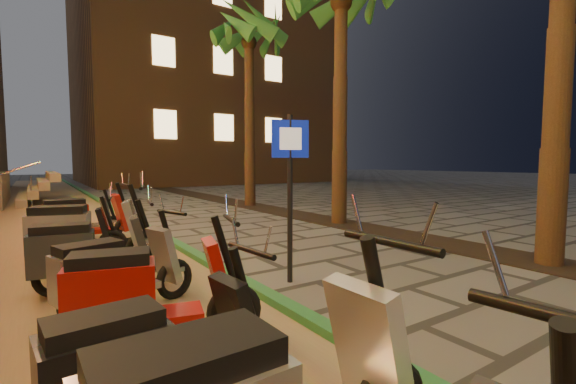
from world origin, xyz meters
TOP-DOWN VIEW (x-y plane):
  - parking_strip at (-2.60, 10.00)m, footprint 3.40×60.00m
  - green_curb at (-0.90, 10.00)m, footprint 0.18×60.00m
  - planting_strip at (3.60, 5.00)m, footprint 1.20×40.00m
  - apartment_block at (9.00, 32.00)m, footprint 18.00×16.06m
  - palm_c at (3.60, 7.00)m, footprint 2.97×3.02m
  - palm_d at (3.60, 12.00)m, footprint 2.97×3.02m
  - pedestrian_sign at (-0.30, 3.54)m, footprint 0.47×0.21m
  - scooter_5 at (-2.64, 1.53)m, footprint 1.52×0.56m
  - scooter_6 at (-2.41, 2.64)m, footprint 1.63×0.79m
  - scooter_7 at (-2.50, 3.55)m, footprint 1.52×0.81m
  - scooter_8 at (-2.65, 4.53)m, footprint 1.64×0.69m
  - scooter_9 at (-2.59, 5.61)m, footprint 1.83×0.94m
  - scooter_10 at (-2.73, 6.56)m, footprint 1.49×0.67m
  - scooter_11 at (-2.42, 7.40)m, footprint 1.74×0.61m
  - scooter_12 at (-2.40, 8.53)m, footprint 1.48×0.71m

SIDE VIEW (x-z plane):
  - parking_strip at x=-2.60m, z-range 0.00..0.01m
  - planting_strip at x=3.60m, z-range 0.00..0.02m
  - green_curb at x=-0.90m, z-range 0.00..0.10m
  - scooter_12 at x=-2.40m, z-range -0.07..0.97m
  - scooter_10 at x=-2.73m, z-range -0.07..0.98m
  - scooter_5 at x=-2.64m, z-range -0.07..1.00m
  - scooter_7 at x=-2.50m, z-range -0.07..1.01m
  - scooter_6 at x=-2.41m, z-range -0.08..1.08m
  - scooter_8 at x=-2.65m, z-range -0.08..1.08m
  - scooter_11 at x=-2.42m, z-range -0.08..1.15m
  - scooter_9 at x=-2.59m, z-range -0.08..1.21m
  - pedestrian_sign at x=-0.30m, z-range 0.33..2.57m
  - palm_c at x=3.60m, z-range 2.27..9.18m
  - palm_d at x=3.60m, z-range 2.36..9.53m
  - apartment_block at x=9.00m, z-range 0.00..25.00m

